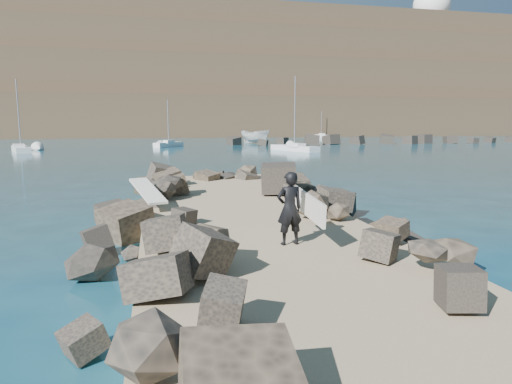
% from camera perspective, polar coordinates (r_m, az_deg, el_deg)
% --- Properties ---
extents(ground, '(800.00, 800.00, 0.00)m').
position_cam_1_polar(ground, '(13.40, -0.93, -5.72)').
color(ground, '#0F384C').
rests_on(ground, ground).
extents(jetty, '(6.00, 26.00, 0.60)m').
position_cam_1_polar(jetty, '(11.44, 1.09, -6.69)').
color(jetty, '#8C7759').
rests_on(jetty, ground).
extents(riprap_left, '(2.60, 22.00, 1.00)m').
position_cam_1_polar(riprap_left, '(11.57, -13.68, -5.73)').
color(riprap_left, black).
rests_on(riprap_left, ground).
extents(riprap_right, '(2.60, 22.00, 1.00)m').
position_cam_1_polar(riprap_right, '(12.81, 13.31, -4.33)').
color(riprap_right, black).
rests_on(riprap_right, ground).
extents(breakwater_secondary, '(52.00, 4.00, 1.20)m').
position_cam_1_polar(breakwater_secondary, '(77.50, 16.64, 6.25)').
color(breakwater_secondary, black).
rests_on(breakwater_secondary, ground).
extents(headland, '(360.00, 140.00, 32.00)m').
position_cam_1_polar(headland, '(173.64, -8.50, 12.71)').
color(headland, '#2D4919').
rests_on(headland, ground).
extents(surfboard_resting, '(1.26, 2.44, 0.08)m').
position_cam_1_polar(surfboard_resting, '(15.16, -13.38, -0.27)').
color(surfboard_resting, silver).
rests_on(surfboard_resting, riprap_left).
extents(boat_imported, '(5.30, 6.01, 2.27)m').
position_cam_1_polar(boat_imported, '(75.63, -0.09, 6.96)').
color(boat_imported, silver).
rests_on(boat_imported, ground).
extents(surfer_with_board, '(0.80, 2.06, 1.66)m').
position_cam_1_polar(surfer_with_board, '(10.25, 4.55, -2.01)').
color(surfer_with_board, black).
rests_on(surfer_with_board, jetty).
extents(radome, '(13.16, 13.16, 20.84)m').
position_cam_1_polar(radome, '(191.20, 21.07, 20.39)').
color(radome, white).
rests_on(radome, headland).
extents(sailboat_b, '(4.34, 4.87, 6.64)m').
position_cam_1_polar(sailboat_b, '(65.35, -10.86, 5.86)').
color(sailboat_b, silver).
rests_on(sailboat_b, ground).
extents(sailboat_c, '(4.25, 7.51, 8.92)m').
position_cam_1_polar(sailboat_c, '(55.07, 4.84, 5.49)').
color(sailboat_c, silver).
rests_on(sailboat_c, ground).
extents(sailboat_f, '(2.28, 5.09, 6.22)m').
position_cam_1_polar(sailboat_f, '(107.91, 8.16, 6.95)').
color(sailboat_f, silver).
rests_on(sailboat_f, ground).
extents(sailboat_a, '(3.74, 7.06, 8.39)m').
position_cam_1_polar(sailboat_a, '(59.40, -27.33, 4.79)').
color(sailboat_a, silver).
rests_on(sailboat_a, ground).
extents(headland_buildings, '(137.50, 30.50, 5.00)m').
position_cam_1_polar(headland_buildings, '(168.86, -6.00, 19.03)').
color(headland_buildings, white).
rests_on(headland_buildings, headland).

